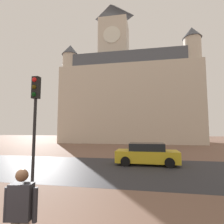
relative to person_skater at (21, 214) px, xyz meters
name	(u,v)px	position (x,y,z in m)	size (l,w,h in m)	color
ground_plane	(103,166)	(-0.69, 9.31, -0.96)	(120.00, 120.00, 0.00)	brown
street_asphalt_strip	(101,168)	(-0.69, 8.58, -0.96)	(120.00, 7.90, 0.00)	#2D2D33
landmark_building	(128,96)	(-1.41, 33.41, 8.16)	(25.56, 11.97, 29.28)	beige
person_skater	(21,214)	(0.00, 0.00, 0.00)	(0.61, 0.33, 1.73)	#706656
car_yellow	(147,154)	(2.21, 10.32, -0.25)	(4.31, 2.02, 1.49)	gold
traffic_light_pole	(35,110)	(-2.17, 3.56, 2.25)	(0.28, 0.34, 4.59)	black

